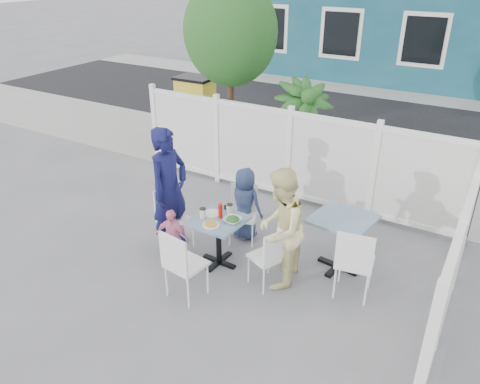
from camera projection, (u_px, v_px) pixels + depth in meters
The scene contains 29 objects.
ground at pixel (207, 265), 6.50m from camera, with size 80.00×80.00×0.00m, color slate.
near_sidewalk at pixel (312, 169), 9.43m from camera, with size 24.00×2.60×0.01m, color gray.
street at pixel (366, 120), 12.28m from camera, with size 24.00×5.00×0.01m, color black.
far_sidewalk at pixel (396, 93), 14.67m from camera, with size 24.00×1.60×0.01m, color gray.
fence_back at pixel (289, 157), 7.95m from camera, with size 5.86×0.08×1.60m.
fence_right at pixel (455, 260), 5.26m from camera, with size 0.08×3.66×1.60m.
tree at pixel (230, 33), 8.60m from camera, with size 1.80×1.62×3.59m.
utility_cabinet at pixel (196, 111), 10.60m from camera, with size 0.77×0.55×1.43m, color gold.
potted_shrub_a at pixel (300, 134), 8.46m from camera, with size 1.08×1.08×1.94m, color #19501B.
potted_shrub_b at pixel (378, 165), 7.83m from camera, with size 1.29×1.12×1.43m, color #19501B.
main_table at pixel (218, 229), 6.31m from camera, with size 0.70×0.70×0.70m.
spare_table at pixel (342, 229), 6.18m from camera, with size 0.84×0.84×0.79m.
chair_left at pixel (172, 213), 6.73m from camera, with size 0.48×0.49×0.91m.
chair_right at pixel (270, 254), 5.87m from camera, with size 0.50×0.51×0.86m.
chair_back at pixel (243, 209), 6.90m from camera, with size 0.51×0.50×0.87m.
chair_near at pixel (181, 261), 5.63m from camera, with size 0.48×0.47×0.95m.
chair_spare at pixel (354, 259), 5.64m from camera, with size 0.51×0.49×0.98m.
man at pixel (169, 190), 6.54m from camera, with size 0.67×0.44×1.83m, color #121344.
woman at pixel (280, 229), 5.82m from camera, with size 0.78×0.61×1.60m, color #DFD250.
boy at pixel (245, 204), 6.94m from camera, with size 0.55×0.36×1.12m, color navy.
toddler at pixel (172, 237), 6.36m from camera, with size 0.50×0.21×0.85m, color pink.
plate_main at pixel (211, 225), 6.09m from camera, with size 0.23×0.23×0.01m, color white.
plate_side at pixel (212, 213), 6.37m from camera, with size 0.24×0.24×0.02m, color white.
salad_bowl at pixel (233, 220), 6.16m from camera, with size 0.23×0.23×0.06m, color white.
coffee_cup_a at pixel (203, 213), 6.26m from camera, with size 0.08×0.08×0.13m, color beige.
coffee_cup_b at pixel (230, 209), 6.37m from camera, with size 0.08×0.08×0.12m, color beige.
ketchup_bottle at pixel (220, 211), 6.23m from camera, with size 0.06×0.06×0.19m, color #B91006.
salt_shaker at pixel (221, 208), 6.45m from camera, with size 0.03×0.03×0.07m, color white.
pepper_shaker at pixel (225, 207), 6.47m from camera, with size 0.03×0.03×0.06m, color black.
Camera 1 is at (3.10, -4.38, 3.83)m, focal length 35.00 mm.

